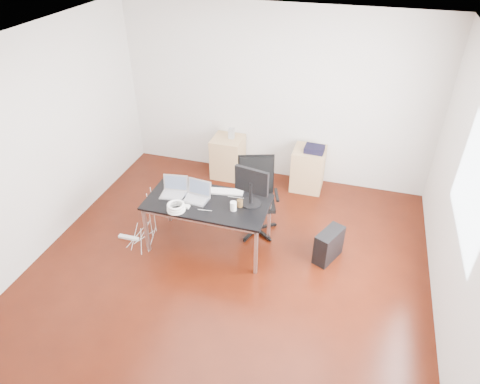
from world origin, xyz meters
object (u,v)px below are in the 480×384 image
(office_chair, at_px, (256,193))
(filing_cabinet_left, at_px, (228,157))
(desk, at_px, (208,205))
(pc_tower, at_px, (329,245))
(filing_cabinet_right, at_px, (308,169))

(office_chair, distance_m, filing_cabinet_left, 1.55)
(desk, height_order, filing_cabinet_left, desk)
(filing_cabinet_left, height_order, pc_tower, filing_cabinet_left)
(filing_cabinet_left, distance_m, filing_cabinet_right, 1.37)
(pc_tower, bearing_deg, filing_cabinet_right, 133.20)
(desk, xyz_separation_m, filing_cabinet_right, (1.04, 1.84, -0.33))
(desk, xyz_separation_m, pc_tower, (1.59, 0.20, -0.46))
(desk, relative_size, filing_cabinet_left, 2.29)
(desk, xyz_separation_m, office_chair, (0.51, 0.56, -0.07))
(filing_cabinet_left, bearing_deg, desk, -79.89)
(desk, height_order, office_chair, office_chair)
(office_chair, xyz_separation_m, filing_cabinet_left, (-0.84, 1.28, -0.26))
(pc_tower, bearing_deg, office_chair, -173.73)
(desk, bearing_deg, filing_cabinet_right, 60.39)
(filing_cabinet_right, distance_m, pc_tower, 1.74)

